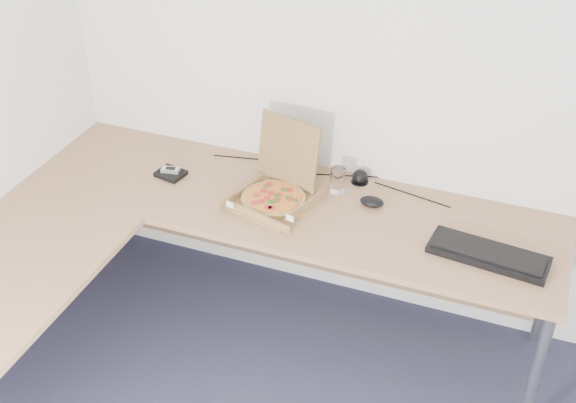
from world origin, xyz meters
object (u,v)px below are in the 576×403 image
at_px(pizza_box, 275,194).
at_px(wallet, 171,174).
at_px(drinking_glass, 338,180).
at_px(desk, 181,244).
at_px(keyboard, 488,255).

height_order(pizza_box, wallet, pizza_box).
bearing_deg(pizza_box, drinking_glass, 52.43).
bearing_deg(desk, keyboard, 15.33).
xyz_separation_m(pizza_box, wallet, (-0.55, 0.02, -0.03)).
distance_m(desk, drinking_glass, 0.79).
relative_size(pizza_box, wallet, 2.95).
distance_m(desk, keyboard, 1.29).
bearing_deg(drinking_glass, keyboard, -18.86).
bearing_deg(wallet, pizza_box, 8.50).
height_order(desk, keyboard, keyboard).
height_order(desk, pizza_box, pizza_box).
bearing_deg(pizza_box, desk, -107.92).
bearing_deg(pizza_box, wallet, -167.05).
xyz_separation_m(desk, wallet, (-0.28, 0.43, 0.04)).
bearing_deg(drinking_glass, pizza_box, -142.93).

